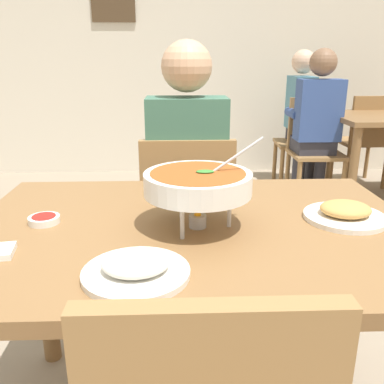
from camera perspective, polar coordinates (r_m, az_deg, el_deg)
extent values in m
cube|color=beige|center=(4.64, -1.75, 21.29)|extent=(10.00, 0.10, 3.00)
cube|color=brown|center=(1.21, 0.28, -5.35)|extent=(1.30, 0.91, 0.04)
cylinder|color=brown|center=(1.82, -19.70, -11.63)|extent=(0.07, 0.07, 0.73)
cylinder|color=brown|center=(1.85, 18.67, -10.97)|extent=(0.07, 0.07, 0.73)
cube|color=olive|center=(2.10, -0.73, -4.33)|extent=(0.44, 0.44, 0.03)
cube|color=olive|center=(1.83, -0.59, 0.25)|extent=(0.42, 0.04, 0.45)
cylinder|color=olive|center=(2.38, 3.79, -7.52)|extent=(0.04, 0.04, 0.42)
cylinder|color=olive|center=(2.37, -5.47, -7.66)|extent=(0.04, 0.04, 0.42)
cylinder|color=olive|center=(2.04, 4.89, -12.11)|extent=(0.04, 0.04, 0.42)
cylinder|color=olive|center=(2.04, -6.04, -12.30)|extent=(0.04, 0.04, 0.42)
cylinder|color=#2D2D38|center=(2.21, 1.90, -9.12)|extent=(0.10, 0.10, 0.45)
cylinder|color=#2D2D38|center=(2.21, -3.35, -9.20)|extent=(0.10, 0.10, 0.45)
cube|color=#2D2D38|center=(2.06, -0.72, -2.60)|extent=(0.32, 0.32, 0.12)
cube|color=#3D6B56|center=(1.89, -0.69, 5.36)|extent=(0.36, 0.20, 0.50)
sphere|color=tan|center=(1.84, -0.74, 16.96)|extent=(0.22, 0.22, 0.22)
cylinder|color=#3D6B56|center=(2.11, 3.53, 5.25)|extent=(0.08, 0.28, 0.08)
cylinder|color=#3D6B56|center=(2.10, -5.23, 5.17)|extent=(0.08, 0.28, 0.08)
cylinder|color=silver|center=(1.17, 5.18, -2.50)|extent=(0.01, 0.01, 0.10)
cylinder|color=silver|center=(1.24, -1.48, -1.33)|extent=(0.01, 0.01, 0.10)
cylinder|color=silver|center=(1.09, -1.36, -4.04)|extent=(0.01, 0.01, 0.10)
torus|color=silver|center=(1.15, 0.80, -0.24)|extent=(0.21, 0.21, 0.01)
cylinder|color=#B2B2B7|center=(1.18, 0.78, -4.03)|extent=(0.05, 0.05, 0.04)
cone|color=orange|center=(1.17, 0.79, -2.57)|extent=(0.02, 0.02, 0.04)
cylinder|color=white|center=(1.14, 0.80, 1.19)|extent=(0.30, 0.30, 0.06)
cylinder|color=#994C1E|center=(1.13, 0.81, 2.40)|extent=(0.26, 0.26, 0.01)
ellipsoid|color=#388433|center=(1.13, 1.82, 2.85)|extent=(0.05, 0.03, 0.01)
cylinder|color=silver|center=(1.15, 5.25, 4.38)|extent=(0.18, 0.01, 0.13)
cylinder|color=white|center=(0.94, -7.72, -11.00)|extent=(0.24, 0.24, 0.01)
ellipsoid|color=white|center=(0.93, -7.78, -9.62)|extent=(0.15, 0.13, 0.04)
cylinder|color=white|center=(1.32, 20.29, -3.25)|extent=(0.24, 0.24, 0.01)
ellipsoid|color=tan|center=(1.31, 20.41, -2.21)|extent=(0.15, 0.13, 0.04)
cylinder|color=white|center=(1.28, -19.72, -3.62)|extent=(0.09, 0.09, 0.02)
cylinder|color=maroon|center=(1.28, -19.76, -3.24)|extent=(0.07, 0.07, 0.01)
cylinder|color=brown|center=(3.51, 21.31, 2.46)|extent=(0.07, 0.07, 0.73)
cylinder|color=brown|center=(4.12, 17.69, 5.02)|extent=(0.07, 0.07, 0.73)
cube|color=olive|center=(3.77, 16.76, 5.01)|extent=(0.45, 0.45, 0.03)
cube|color=olive|center=(3.92, 16.19, 9.11)|extent=(0.42, 0.05, 0.45)
cylinder|color=olive|center=(3.60, 14.46, 0.88)|extent=(0.04, 0.04, 0.42)
cylinder|color=olive|center=(3.72, 20.11, 0.90)|extent=(0.04, 0.04, 0.42)
cylinder|color=olive|center=(3.95, 13.02, 2.51)|extent=(0.04, 0.04, 0.42)
cylinder|color=olive|center=(4.06, 18.23, 2.48)|extent=(0.04, 0.04, 0.42)
cube|color=olive|center=(4.21, 14.53, 6.49)|extent=(0.47, 0.47, 0.03)
cube|color=olive|center=(4.22, 17.46, 9.59)|extent=(0.06, 0.42, 0.45)
cylinder|color=olive|center=(4.40, 11.34, 4.19)|extent=(0.04, 0.04, 0.42)
cylinder|color=olive|center=(4.03, 12.24, 2.90)|extent=(0.04, 0.04, 0.42)
cylinder|color=olive|center=(4.48, 16.14, 4.09)|extent=(0.04, 0.04, 0.42)
cylinder|color=olive|center=(4.13, 17.43, 2.80)|extent=(0.04, 0.04, 0.42)
cube|color=olive|center=(4.50, 22.20, 6.45)|extent=(0.45, 0.45, 0.03)
cube|color=olive|center=(4.28, 23.73, 9.03)|extent=(0.42, 0.05, 0.45)
cylinder|color=olive|center=(4.79, 22.98, 4.24)|extent=(0.04, 0.04, 0.42)
cylinder|color=olive|center=(4.63, 18.76, 4.29)|extent=(0.04, 0.04, 0.42)
cylinder|color=olive|center=(4.30, 20.64, 3.06)|extent=(0.04, 0.04, 0.42)
cylinder|color=#2D2D38|center=(3.90, 17.13, 2.22)|extent=(0.10, 0.10, 0.45)
cylinder|color=#2D2D38|center=(3.84, 14.31, 2.22)|extent=(0.10, 0.10, 0.45)
cube|color=#2D2D38|center=(3.77, 16.27, 6.22)|extent=(0.32, 0.32, 0.12)
cube|color=#334C8C|center=(3.65, 17.09, 10.72)|extent=(0.36, 0.20, 0.50)
sphere|color=#846047|center=(3.62, 17.66, 16.68)|extent=(0.22, 0.22, 0.22)
cylinder|color=#334C8C|center=(3.89, 18.34, 10.28)|extent=(0.08, 0.28, 0.08)
cylinder|color=#334C8C|center=(3.79, 13.73, 10.49)|extent=(0.08, 0.28, 0.08)
cylinder|color=#2D2D38|center=(4.24, 16.01, 3.53)|extent=(0.10, 0.10, 0.45)
cylinder|color=#2D2D38|center=(4.42, 15.23, 4.18)|extent=(0.10, 0.10, 0.45)
cube|color=#2D2D38|center=(4.26, 15.41, 7.59)|extent=(0.32, 0.32, 0.12)
cube|color=teal|center=(4.19, 14.70, 11.78)|extent=(0.20, 0.36, 0.50)
sphere|color=beige|center=(4.17, 15.13, 16.96)|extent=(0.22, 0.22, 0.22)
cylinder|color=teal|center=(4.11, 18.00, 10.68)|extent=(0.28, 0.08, 0.08)
cylinder|color=teal|center=(4.41, 16.60, 11.25)|extent=(0.28, 0.08, 0.08)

